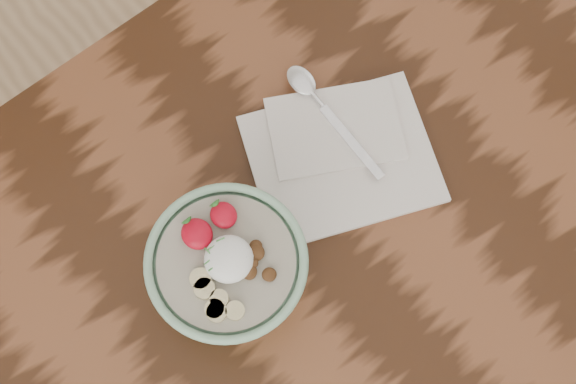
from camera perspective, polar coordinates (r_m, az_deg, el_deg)
name	(u,v)px	position (r cm, az deg, el deg)	size (l,w,h in cm)	color
table	(338,284)	(108.76, 3.61, -6.54)	(160.00, 90.00, 75.00)	#321A0C
breakfast_bowl	(228,268)	(93.29, -4.26, -5.45)	(18.46, 18.46, 12.53)	#85B392
napkin	(340,152)	(103.36, 3.74, 2.84)	(28.33, 25.87, 1.42)	silver
spoon	(314,96)	(104.87, 1.84, 6.86)	(3.35, 19.20, 1.00)	silver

